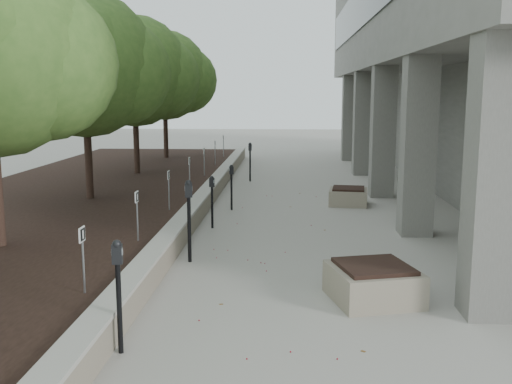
% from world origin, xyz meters
% --- Properties ---
extents(ground, '(90.00, 90.00, 0.00)m').
position_xyz_m(ground, '(0.00, 0.00, 0.00)').
color(ground, '#A19D94').
rests_on(ground, ground).
extents(retaining_wall, '(0.39, 26.00, 0.50)m').
position_xyz_m(retaining_wall, '(-1.82, 9.00, 0.25)').
color(retaining_wall, gray).
rests_on(retaining_wall, ground).
extents(planting_bed, '(7.00, 26.00, 0.40)m').
position_xyz_m(planting_bed, '(-5.50, 9.00, 0.20)').
color(planting_bed, black).
rests_on(planting_bed, ground).
extents(crabapple_tree_3, '(4.60, 4.00, 5.44)m').
position_xyz_m(crabapple_tree_3, '(-4.80, 8.00, 3.12)').
color(crabapple_tree_3, '#3C6326').
rests_on(crabapple_tree_3, planting_bed).
extents(crabapple_tree_4, '(4.60, 4.00, 5.44)m').
position_xyz_m(crabapple_tree_4, '(-4.80, 13.00, 3.12)').
color(crabapple_tree_4, '#3C6326').
rests_on(crabapple_tree_4, planting_bed).
extents(crabapple_tree_5, '(4.60, 4.00, 5.44)m').
position_xyz_m(crabapple_tree_5, '(-4.80, 18.00, 3.12)').
color(crabapple_tree_5, '#3C6326').
rests_on(crabapple_tree_5, planting_bed).
extents(parking_sign_2, '(0.04, 0.22, 0.96)m').
position_xyz_m(parking_sign_2, '(-2.35, 0.50, 0.88)').
color(parking_sign_2, black).
rests_on(parking_sign_2, planting_bed).
extents(parking_sign_3, '(0.04, 0.22, 0.96)m').
position_xyz_m(parking_sign_3, '(-2.35, 3.50, 0.88)').
color(parking_sign_3, black).
rests_on(parking_sign_3, planting_bed).
extents(parking_sign_4, '(0.04, 0.22, 0.96)m').
position_xyz_m(parking_sign_4, '(-2.35, 6.50, 0.88)').
color(parking_sign_4, black).
rests_on(parking_sign_4, planting_bed).
extents(parking_sign_5, '(0.04, 0.22, 0.96)m').
position_xyz_m(parking_sign_5, '(-2.35, 9.50, 0.88)').
color(parking_sign_5, black).
rests_on(parking_sign_5, planting_bed).
extents(parking_sign_6, '(0.04, 0.22, 0.96)m').
position_xyz_m(parking_sign_6, '(-2.35, 12.50, 0.88)').
color(parking_sign_6, black).
rests_on(parking_sign_6, planting_bed).
extents(parking_sign_7, '(0.04, 0.22, 0.96)m').
position_xyz_m(parking_sign_7, '(-2.35, 15.50, 0.88)').
color(parking_sign_7, black).
rests_on(parking_sign_7, planting_bed).
extents(parking_sign_8, '(0.04, 0.22, 0.96)m').
position_xyz_m(parking_sign_8, '(-2.35, 18.50, 0.88)').
color(parking_sign_8, black).
rests_on(parking_sign_8, planting_bed).
extents(parking_meter_1, '(0.15, 0.12, 1.45)m').
position_xyz_m(parking_meter_1, '(-1.55, -0.54, 0.72)').
color(parking_meter_1, black).
rests_on(parking_meter_1, ground).
extents(parking_meter_2, '(0.18, 0.14, 1.59)m').
position_xyz_m(parking_meter_2, '(-1.36, 3.49, 0.79)').
color(parking_meter_2, black).
rests_on(parking_meter_2, ground).
extents(parking_meter_3, '(0.15, 0.13, 1.26)m').
position_xyz_m(parking_meter_3, '(-1.29, 6.33, 0.63)').
color(parking_meter_3, black).
rests_on(parking_meter_3, ground).
extents(parking_meter_4, '(0.15, 0.13, 1.26)m').
position_xyz_m(parking_meter_4, '(-1.04, 8.56, 0.63)').
color(parking_meter_4, black).
rests_on(parking_meter_4, ground).
extents(parking_meter_5, '(0.15, 0.11, 1.42)m').
position_xyz_m(parking_meter_5, '(-0.88, 13.92, 0.71)').
color(parking_meter_5, black).
rests_on(parking_meter_5, ground).
extents(planter_front, '(1.53, 1.53, 0.58)m').
position_xyz_m(planter_front, '(1.85, 1.53, 0.29)').
color(planter_front, gray).
rests_on(planter_front, ground).
extents(planter_back, '(1.20, 1.20, 0.50)m').
position_xyz_m(planter_back, '(2.25, 9.53, 0.25)').
color(planter_back, gray).
rests_on(planter_back, ground).
extents(berry_scatter, '(3.30, 14.10, 0.02)m').
position_xyz_m(berry_scatter, '(-0.10, 5.00, 0.01)').
color(berry_scatter, maroon).
rests_on(berry_scatter, ground).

